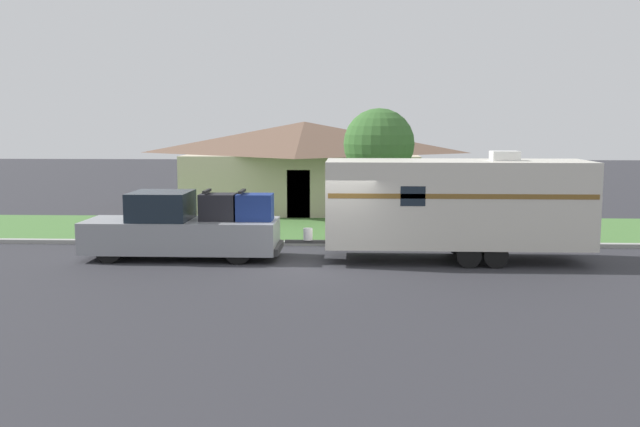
# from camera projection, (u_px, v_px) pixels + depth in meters

# --- Properties ---
(ground_plane) EXTENTS (120.00, 120.00, 0.00)m
(ground_plane) POSITION_uv_depth(u_px,v_px,m) (332.00, 268.00, 20.29)
(ground_plane) COLOR #2D2D33
(curb_strip) EXTENTS (80.00, 0.30, 0.14)m
(curb_strip) POSITION_uv_depth(u_px,v_px,m) (335.00, 244.00, 24.00)
(curb_strip) COLOR #999993
(curb_strip) RESTS_ON ground_plane
(lawn_strip) EXTENTS (80.00, 7.00, 0.03)m
(lawn_strip) POSITION_uv_depth(u_px,v_px,m) (337.00, 229.00, 27.62)
(lawn_strip) COLOR #477538
(lawn_strip) RESTS_ON ground_plane
(house_across_street) EXTENTS (11.34, 8.53, 4.17)m
(house_across_street) POSITION_uv_depth(u_px,v_px,m) (304.00, 163.00, 34.42)
(house_across_street) COLOR beige
(house_across_street) RESTS_ON ground_plane
(pickup_truck) EXTENTS (5.94, 2.01, 2.10)m
(pickup_truck) POSITION_uv_depth(u_px,v_px,m) (184.00, 228.00, 21.68)
(pickup_truck) COLOR black
(pickup_truck) RESTS_ON ground_plane
(travel_trailer) EXTENTS (8.98, 2.46, 3.29)m
(travel_trailer) POSITION_uv_depth(u_px,v_px,m) (456.00, 203.00, 21.21)
(travel_trailer) COLOR black
(travel_trailer) RESTS_ON ground_plane
(mailbox) EXTENTS (0.48, 0.20, 1.26)m
(mailbox) POSITION_uv_depth(u_px,v_px,m) (390.00, 214.00, 24.63)
(mailbox) COLOR brown
(mailbox) RESTS_ON ground_plane
(tree_in_yard) EXTENTS (2.60, 2.60, 4.65)m
(tree_in_yard) POSITION_uv_depth(u_px,v_px,m) (379.00, 144.00, 25.99)
(tree_in_yard) COLOR brown
(tree_in_yard) RESTS_ON ground_plane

